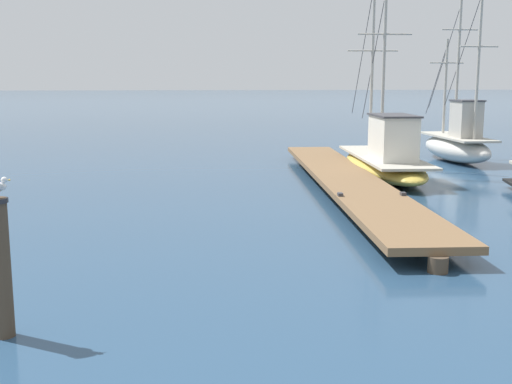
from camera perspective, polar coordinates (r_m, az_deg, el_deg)
floating_dock at (r=19.84m, az=7.92°, el=1.17°), size 2.66×17.33×0.53m
fishing_boat_0 at (r=27.78m, az=17.33°, el=4.18°), size 1.72×6.16×6.85m
fishing_boat_1 at (r=22.63m, az=11.31°, el=2.94°), size 2.45×9.35×7.24m
mooring_piling at (r=9.05m, az=-21.57°, el=-6.06°), size 0.30×0.30×1.85m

